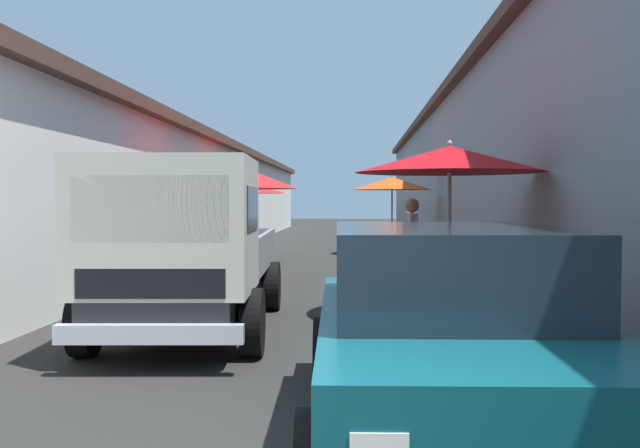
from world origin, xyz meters
The scene contains 12 objects.
ground centered at (13.50, 0.00, 0.00)m, with size 90.00×90.00×0.00m, color #282826.
building_left_whitewash centered at (15.75, 6.79, 1.77)m, with size 49.80×7.50×3.53m.
building_right_concrete centered at (15.75, -6.79, 2.39)m, with size 49.80×7.50×4.76m.
fruit_stall_near_left centered at (7.25, -2.04, 1.96)m, with size 2.59×2.59×2.45m.
fruit_stall_far_left centered at (11.32, 1.64, 1.94)m, with size 2.50×2.50×2.44m.
fruit_stall_far_right centered at (16.37, 2.37, 1.75)m, with size 2.42×2.42×2.29m.
fruit_stall_mid_lane centered at (18.49, -1.82, 1.88)m, with size 2.39×2.39×2.41m.
hatchback_car centered at (2.53, -1.37, 0.74)m, with size 3.95×2.01×1.45m.
delivery_truck centered at (5.50, 1.24, 1.04)m, with size 5.01×2.17×2.08m.
vendor_by_crates centered at (9.71, 1.73, 0.90)m, with size 0.58×0.37×1.57m.
vendor_in_shade centered at (8.51, -1.62, 0.97)m, with size 0.65×0.27×1.67m.
parked_scooter centered at (9.54, 2.64, 0.45)m, with size 1.69×0.38×1.14m.
Camera 1 is at (-2.21, -0.74, 1.64)m, focal length 38.52 mm.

